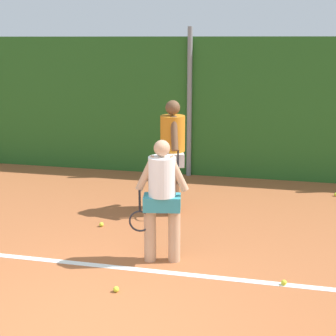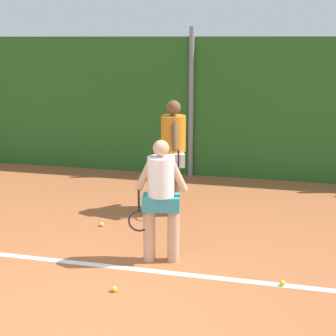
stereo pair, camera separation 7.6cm
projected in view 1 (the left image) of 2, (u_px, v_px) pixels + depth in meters
ground_plane at (133, 259)px, 6.38m from camera, size 24.42×24.42×0.00m
hedge_fence_backdrop at (191, 107)px, 10.06m from camera, size 15.87×0.25×2.82m
fence_post_center at (189, 104)px, 9.87m from camera, size 0.10×0.10×3.01m
court_baseline_paint at (126, 268)px, 6.11m from camera, size 11.60×0.10×0.01m
player_foreground_near at (162, 195)px, 6.10m from camera, size 0.74×0.35×1.59m
player_midcourt at (173, 150)px, 7.88m from camera, size 0.47×0.79×1.84m
tennis_ball_0 at (116, 289)px, 5.54m from camera, size 0.07×0.07×0.07m
tennis_ball_4 at (101, 224)px, 7.46m from camera, size 0.07×0.07×0.07m
tennis_ball_7 at (336, 194)px, 8.89m from camera, size 0.07×0.07×0.07m
tennis_ball_8 at (284, 283)px, 5.69m from camera, size 0.07×0.07×0.07m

